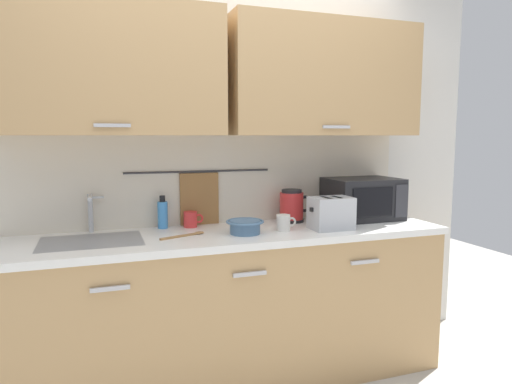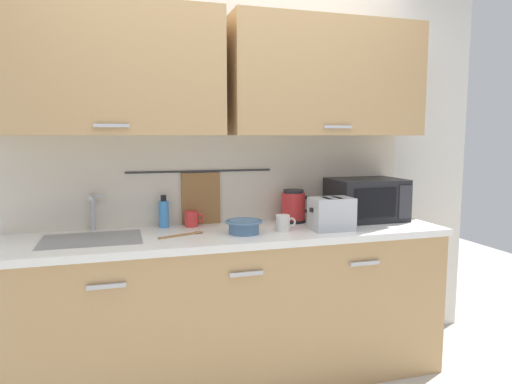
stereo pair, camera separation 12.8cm
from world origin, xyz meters
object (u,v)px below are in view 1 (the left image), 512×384
(microwave, at_px, (363,199))
(mug_near_sink, at_px, (191,219))
(mixing_bowl, at_px, (245,226))
(mug_by_kettle, at_px, (284,223))
(toaster, at_px, (331,213))
(electric_kettle, at_px, (292,206))
(wooden_spoon, at_px, (188,235))
(dish_soap_bottle, at_px, (163,214))

(microwave, bearing_deg, mug_near_sink, 174.77)
(mug_near_sink, relative_size, mixing_bowl, 0.56)
(mug_near_sink, bearing_deg, mug_by_kettle, -30.63)
(toaster, bearing_deg, mixing_bowl, 175.01)
(electric_kettle, distance_m, mug_by_kettle, 0.30)
(mug_by_kettle, bearing_deg, electric_kettle, 56.76)
(electric_kettle, bearing_deg, microwave, -7.46)
(electric_kettle, xyz_separation_m, wooden_spoon, (-0.71, -0.20, -0.10))
(mug_by_kettle, distance_m, wooden_spoon, 0.55)
(microwave, bearing_deg, wooden_spoon, -173.64)
(microwave, height_order, electric_kettle, microwave)
(mug_near_sink, bearing_deg, mixing_bowl, -49.07)
(mixing_bowl, bearing_deg, mug_by_kettle, -0.01)
(dish_soap_bottle, distance_m, wooden_spoon, 0.29)
(mug_near_sink, distance_m, mug_by_kettle, 0.56)
(toaster, bearing_deg, dish_soap_bottle, 159.23)
(mug_near_sink, relative_size, toaster, 0.47)
(mixing_bowl, bearing_deg, toaster, -4.99)
(dish_soap_bottle, bearing_deg, electric_kettle, -4.30)
(electric_kettle, xyz_separation_m, toaster, (0.12, -0.29, -0.01))
(mug_near_sink, xyz_separation_m, wooden_spoon, (-0.06, -0.24, -0.04))
(toaster, distance_m, wooden_spoon, 0.84)
(toaster, bearing_deg, microwave, 32.58)
(electric_kettle, relative_size, mug_near_sink, 1.89)
(mug_near_sink, bearing_deg, dish_soap_bottle, 172.82)
(microwave, distance_m, mug_by_kettle, 0.67)
(dish_soap_bottle, xyz_separation_m, mug_by_kettle, (0.65, -0.31, -0.04))
(microwave, distance_m, electric_kettle, 0.48)
(mixing_bowl, height_order, wooden_spoon, mixing_bowl)
(electric_kettle, xyz_separation_m, mug_by_kettle, (-0.16, -0.25, -0.05))
(microwave, relative_size, mug_near_sink, 3.83)
(mixing_bowl, bearing_deg, mug_near_sink, 130.93)
(microwave, bearing_deg, electric_kettle, 172.54)
(toaster, bearing_deg, wooden_spoon, 173.36)
(electric_kettle, height_order, mixing_bowl, electric_kettle)
(dish_soap_bottle, relative_size, mug_near_sink, 1.63)
(dish_soap_bottle, bearing_deg, mug_near_sink, -7.18)
(microwave, xyz_separation_m, mug_by_kettle, (-0.64, -0.18, -0.09))
(mug_near_sink, xyz_separation_m, toaster, (0.77, -0.33, 0.05))
(dish_soap_bottle, height_order, mixing_bowl, dish_soap_bottle)
(dish_soap_bottle, xyz_separation_m, mug_near_sink, (0.16, -0.02, -0.04))
(microwave, xyz_separation_m, mug_near_sink, (-1.13, 0.10, -0.09))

